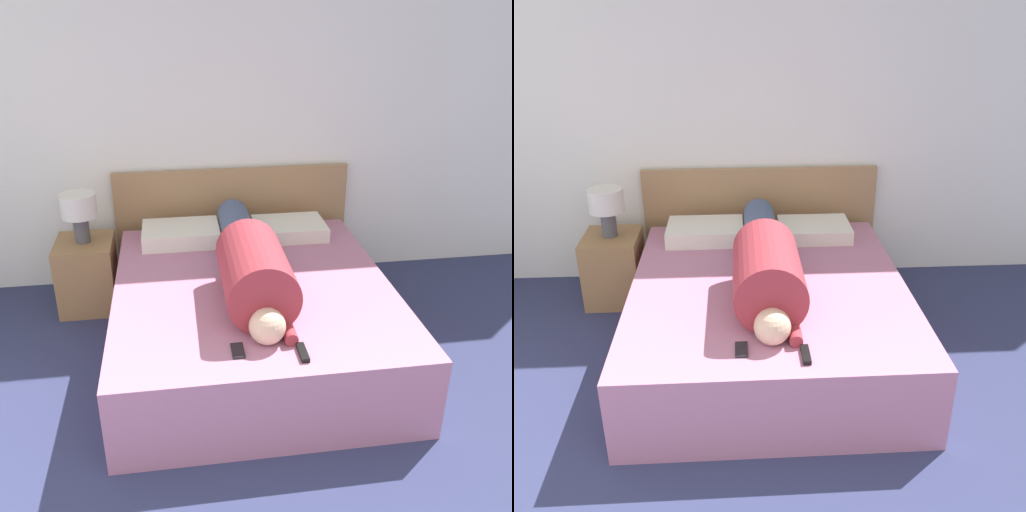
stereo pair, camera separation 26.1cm
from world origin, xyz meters
TOP-DOWN VIEW (x-y plane):
  - wall_back at (0.00, 4.03)m, footprint 6.34×0.06m
  - bed at (-0.03, 2.87)m, footprint 1.69×1.96m
  - headboard at (-0.03, 3.96)m, footprint 1.81×0.04m
  - nightstand at (-1.14, 3.61)m, footprint 0.40×0.44m
  - table_lamp at (-1.14, 3.61)m, footprint 0.25×0.25m
  - person_lying at (-0.05, 2.80)m, footprint 0.39×1.69m
  - pillow_near_headboard at (-0.45, 3.59)m, footprint 0.55×0.39m
  - pillow_second at (0.35, 3.59)m, footprint 0.52×0.39m
  - tv_remote at (0.11, 2.07)m, footprint 0.04×0.15m
  - cell_phone at (-0.21, 2.14)m, footprint 0.06×0.13m

SIDE VIEW (x-z plane):
  - bed at x=-0.03m, z-range 0.00..0.48m
  - nightstand at x=-1.14m, z-range 0.00..0.51m
  - headboard at x=-0.03m, z-range 0.00..0.90m
  - cell_phone at x=-0.21m, z-range 0.48..0.49m
  - tv_remote at x=0.11m, z-range 0.48..0.51m
  - pillow_second at x=0.35m, z-range 0.48..0.58m
  - pillow_near_headboard at x=-0.45m, z-range 0.48..0.60m
  - person_lying at x=-0.05m, z-range 0.45..0.85m
  - table_lamp at x=-1.14m, z-range 0.58..0.93m
  - wall_back at x=0.00m, z-range 0.00..2.60m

